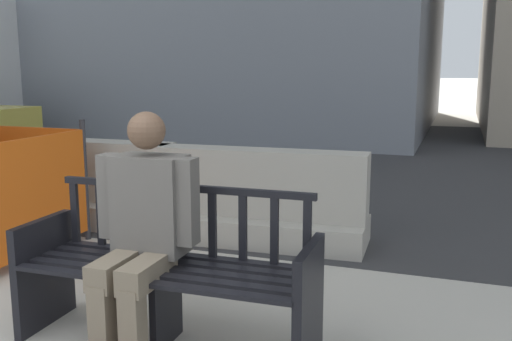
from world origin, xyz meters
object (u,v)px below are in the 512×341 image
object	(u,v)px
street_bench	(168,276)
seated_person	(142,226)
jersey_barrier_centre	(255,204)
jersey_barrier_left	(82,189)

from	to	relation	value
street_bench	seated_person	size ratio (longest dim) A/B	1.29
street_bench	jersey_barrier_centre	size ratio (longest dim) A/B	0.84
seated_person	jersey_barrier_left	bearing A→B (deg)	133.09
seated_person	jersey_barrier_centre	bearing A→B (deg)	92.26
street_bench	seated_person	world-z (taller)	seated_person
street_bench	jersey_barrier_left	size ratio (longest dim) A/B	0.84
street_bench	jersey_barrier_centre	xyz separation A→B (m)	(-0.20, 2.01, -0.06)
jersey_barrier_centre	jersey_barrier_left	world-z (taller)	same
jersey_barrier_centre	jersey_barrier_left	bearing A→B (deg)	178.74
street_bench	seated_person	distance (m)	0.32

